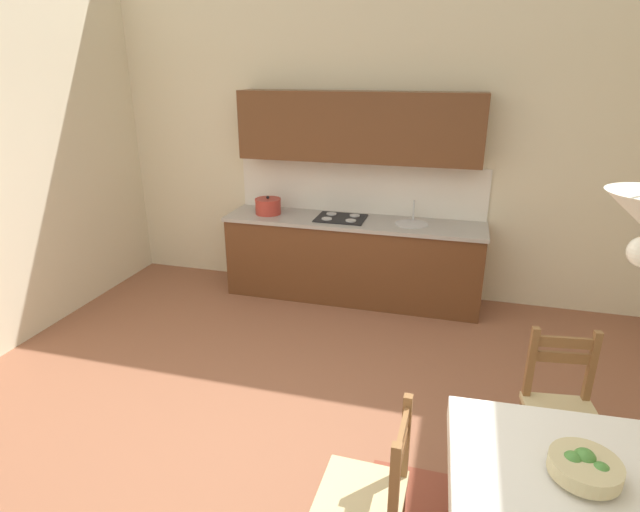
# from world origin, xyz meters

# --- Properties ---
(ground_plane) EXTENTS (6.39, 6.24, 0.10)m
(ground_plane) POSITION_xyz_m (0.00, 0.00, -0.05)
(ground_plane) COLOR #935B42
(wall_back) EXTENTS (6.39, 0.12, 3.98)m
(wall_back) POSITION_xyz_m (0.00, 2.88, 1.99)
(wall_back) COLOR beige
(wall_back) RESTS_ON ground_plane
(kitchen_cabinetry) EXTENTS (2.76, 0.63, 2.20)m
(kitchen_cabinetry) POSITION_xyz_m (-0.15, 2.55, 0.86)
(kitchen_cabinetry) COLOR brown
(kitchen_cabinetry) RESTS_ON ground_plane
(dining_table) EXTENTS (1.26, 1.04, 0.75)m
(dining_table) POSITION_xyz_m (1.59, -0.65, 0.62)
(dining_table) COLOR brown
(dining_table) RESTS_ON ground_plane
(dining_chair_tv_side) EXTENTS (0.43, 0.43, 0.93)m
(dining_chair_tv_side) POSITION_xyz_m (0.63, -0.68, 0.44)
(dining_chair_tv_side) COLOR #D1BC89
(dining_chair_tv_side) RESTS_ON ground_plane
(dining_chair_kitchen_side) EXTENTS (0.47, 0.47, 0.93)m
(dining_chair_kitchen_side) POSITION_xyz_m (1.65, 0.28, 0.44)
(dining_chair_kitchen_side) COLOR #D1BC89
(dining_chair_kitchen_side) RESTS_ON ground_plane
(fruit_bowl) EXTENTS (0.30, 0.30, 0.12)m
(fruit_bowl) POSITION_xyz_m (1.55, -0.65, 0.81)
(fruit_bowl) COLOR beige
(fruit_bowl) RESTS_ON dining_table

